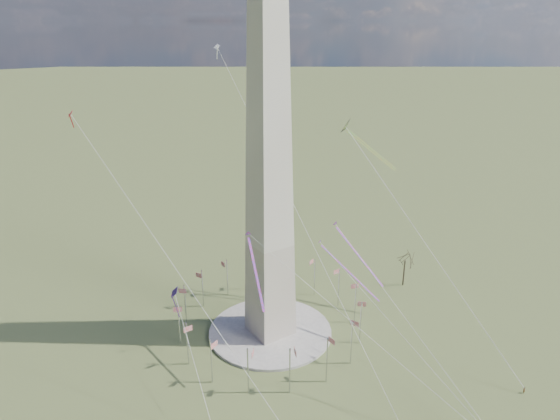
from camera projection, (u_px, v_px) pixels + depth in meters
ground at (270, 332)px, 146.90m from camera, size 2000.00×2000.00×0.00m
plaza at (270, 331)px, 146.76m from camera, size 36.00×36.00×0.80m
washington_monument at (269, 176)px, 129.88m from camera, size 15.56×15.56×100.00m
flagpole_ring at (270, 311)px, 144.32m from camera, size 54.40×54.40×13.00m
tree_near at (405, 259)px, 169.54m from camera, size 8.09×8.09×14.16m
person_east at (524, 390)px, 122.58m from camera, size 0.75×0.70×1.71m
kite_delta_black at (349, 130)px, 148.70m from camera, size 13.26×16.94×14.60m
kite_diamond_purple at (175, 295)px, 133.31m from camera, size 2.69×3.45×10.08m
kite_streamer_left at (352, 246)px, 143.06m from camera, size 2.94×19.70×13.52m
kite_streamer_mid at (254, 261)px, 124.69m from camera, size 7.66×18.30×13.10m
kite_streamer_right at (340, 262)px, 158.73m from camera, size 9.13×21.63×15.52m
kite_small_red at (71, 115)px, 128.42m from camera, size 1.52×2.20×4.60m
kite_small_white at (217, 48)px, 151.88m from camera, size 1.40×1.74×4.56m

